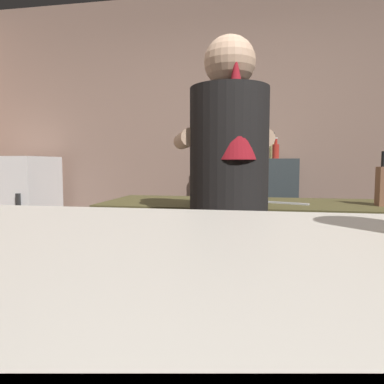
{
  "coord_description": "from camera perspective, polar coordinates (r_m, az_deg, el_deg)",
  "views": [
    {
      "loc": [
        0.14,
        -1.22,
        1.12
      ],
      "look_at": [
        0.06,
        -0.75,
        1.08
      ],
      "focal_mm": 32.98,
      "sensor_mm": 36.0,
      "label": 1
    }
  ],
  "objects": [
    {
      "name": "bottle_vinegar",
      "position": [
        3.25,
        12.94,
        6.83
      ],
      "size": [
        0.06,
        0.06,
        0.23
      ],
      "color": "#D9D17E",
      "rests_on": "back_shelf"
    },
    {
      "name": "prep_counter",
      "position": [
        2.11,
        15.69,
        -13.97
      ],
      "size": [
        2.1,
        0.6,
        0.9
      ],
      "primitive_type": "cube",
      "color": "#4D4626",
      "rests_on": "ground"
    },
    {
      "name": "chefs_knife",
      "position": [
        1.96,
        14.98,
        -1.74
      ],
      "size": [
        0.23,
        0.12,
        0.01
      ],
      "primitive_type": "cube",
      "rotation": [
        0.0,
        0.0,
        -0.38
      ],
      "color": "silver",
      "rests_on": "prep_counter"
    },
    {
      "name": "bartender",
      "position": [
        1.55,
        5.98,
        -1.36
      ],
      "size": [
        0.5,
        0.55,
        1.66
      ],
      "rotation": [
        0.0,
        0.0,
        1.9
      ],
      "color": "#283640",
      "rests_on": "ground"
    },
    {
      "name": "back_shelf",
      "position": [
        3.19,
        9.52,
        -5.15
      ],
      "size": [
        0.77,
        0.36,
        1.16
      ],
      "primitive_type": "cube",
      "color": "#353E41",
      "rests_on": "ground"
    },
    {
      "name": "bottle_olive_oil",
      "position": [
        3.05,
        9.88,
        6.62
      ],
      "size": [
        0.06,
        0.06,
        0.18
      ],
      "color": "#4C7E31",
      "rests_on": "back_shelf"
    },
    {
      "name": "wall_back",
      "position": [
        3.43,
        7.79,
        8.47
      ],
      "size": [
        5.2,
        0.1,
        2.7
      ],
      "primitive_type": "cube",
      "color": "gray",
      "rests_on": "ground"
    },
    {
      "name": "bottle_hot_sauce",
      "position": [
        3.12,
        13.38,
        6.54
      ],
      "size": [
        0.06,
        0.06,
        0.18
      ],
      "color": "#B72B22",
      "rests_on": "back_shelf"
    },
    {
      "name": "bottle_soy",
      "position": [
        3.13,
        3.66,
        6.99
      ],
      "size": [
        0.06,
        0.06,
        0.23
      ],
      "color": "#31529E",
      "rests_on": "back_shelf"
    },
    {
      "name": "mixing_bowl",
      "position": [
        2.01,
        3.68,
        -0.7
      ],
      "size": [
        0.21,
        0.21,
        0.06
      ],
      "primitive_type": "cylinder",
      "color": "slate",
      "rests_on": "prep_counter"
    },
    {
      "name": "mini_fridge",
      "position": [
        3.73,
        -26.12,
        -3.95
      ],
      "size": [
        0.59,
        0.58,
        1.18
      ],
      "color": "white",
      "rests_on": "ground"
    }
  ]
}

